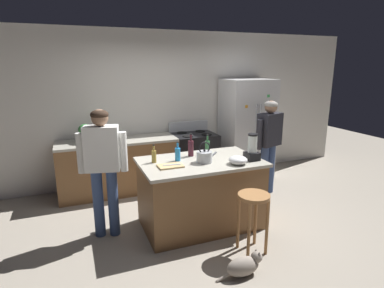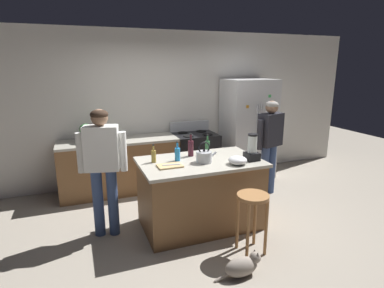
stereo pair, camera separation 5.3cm
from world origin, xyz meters
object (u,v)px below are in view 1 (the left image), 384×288
Objects in this scene: refrigerator at (247,129)px; bar_stool at (253,208)px; cat at (244,265)px; chef_knife at (172,165)px; cutting_board at (170,166)px; bottle_wine at (191,148)px; tea_kettle at (205,156)px; bottle_olive_oil at (207,147)px; potted_plant at (85,132)px; bottle_soda at (178,154)px; kitchen_island at (200,193)px; mixing_bowl at (238,160)px; person_by_island_left at (103,161)px; stove_range at (194,157)px; blender_appliance at (252,149)px; person_by_sink_right at (269,139)px; bottle_vinegar at (154,156)px.

refrigerator is 2.62× the size of bar_stool.
bar_stool is 0.63m from cat.
cutting_board is at bearing -174.03° from chef_knife.
bottle_wine is (-0.35, 1.04, 0.48)m from bar_stool.
tea_kettle is 0.44m from chef_knife.
bottle_olive_oil is 0.75m from cutting_board.
potted_plant is 1.79m from bottle_soda.
kitchen_island is 3.01× the size of cat.
kitchen_island is 6.71× the size of mixing_bowl.
cat is at bearing -63.64° from potted_plant.
person_by_island_left is 1.85m from bar_stool.
bar_stool is 1.36× the size of cat.
stove_range is 3.44× the size of bottle_wine.
person_by_island_left is at bearing -177.41° from bottle_wine.
stove_range is 2.24m from person_by_island_left.
blender_appliance is 1.26× the size of bottle_olive_oil.
mixing_bowl reaches higher than chef_knife.
stove_range is at bearing 76.38° from bottle_olive_oil.
person_by_island_left reaches higher than chef_knife.
bottle_soda is 0.25m from chef_knife.
person_by_sink_right is 1.79m from bottle_soda.
mixing_bowl is at bearing -25.01° from bottle_vinegar.
kitchen_island is 5.21× the size of potted_plant.
potted_plant is at bearing 134.37° from bottle_wine.
bottle_wine is 1.34× the size of bottle_vinegar.
mixing_bowl is at bearing -14.33° from cutting_board.
person_by_sink_right is 4.50× the size of blender_appliance.
bottle_olive_oil reaches higher than stove_range.
cat is (-1.44, -1.72, -0.84)m from person_by_sink_right.
bottle_wine reaches higher than bottle_olive_oil.
cat is 1.88× the size of bottle_olive_oil.
person_by_sink_right is at bearing 15.42° from bottle_soda.
potted_plant is 1.60m from bottle_vinegar.
kitchen_island is 0.64m from cutting_board.
bottle_wine is (1.28, -1.31, -0.06)m from potted_plant.
kitchen_island is 2.13m from potted_plant.
tea_kettle is (-0.19, -0.34, -0.02)m from bottle_olive_oil.
kitchen_island is at bearing 12.53° from cutting_board.
tea_kettle is (0.60, -0.22, -0.01)m from bottle_vinegar.
cat is 1.25m from mixing_bowl.
mixing_bowl is at bearing -52.57° from bottle_wine.
bottle_vinegar is at bearing 166.35° from kitchen_island.
cat is 3.16m from potted_plant.
blender_appliance is at bearing 20.36° from mixing_bowl.
bottle_wine reaches higher than cutting_board.
bottle_vinegar is (-2.17, -1.36, 0.07)m from refrigerator.
person_by_sink_right is 1.14m from blender_appliance.
cutting_board is (-1.07, 0.11, -0.14)m from blender_appliance.
potted_plant is 1.00× the size of cutting_board.
potted_plant reaches higher than bottle_olive_oil.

